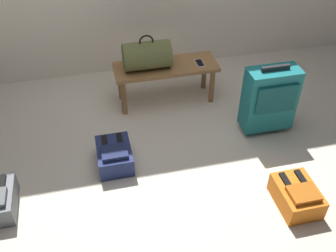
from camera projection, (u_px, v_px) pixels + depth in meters
ground_plane at (161, 161)px, 3.28m from camera, size 6.60×6.60×0.00m
bench at (166, 71)px, 3.75m from camera, size 1.00×0.36×0.41m
duffel_bag_olive at (147, 55)px, 3.59m from camera, size 0.44×0.26×0.34m
cell_phone at (200, 63)px, 3.73m from camera, size 0.07×0.14×0.01m
suitcase_upright_teal at (270, 99)px, 3.39m from camera, size 0.45×0.24×0.68m
backpack_navy at (114, 155)px, 3.20m from camera, size 0.28×0.38×0.21m
backpack_orange at (297, 196)px, 2.87m from camera, size 0.28×0.38×0.21m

